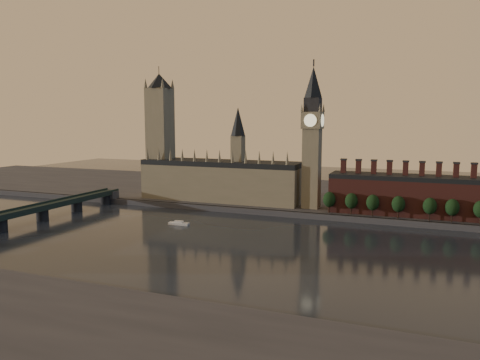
% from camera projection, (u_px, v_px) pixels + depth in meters
% --- Properties ---
extents(ground, '(900.00, 900.00, 0.00)m').
position_uv_depth(ground, '(245.00, 250.00, 247.80)').
color(ground, black).
rests_on(ground, ground).
extents(north_bank, '(900.00, 182.00, 4.00)m').
position_uv_depth(north_bank, '(317.00, 196.00, 411.76)').
color(north_bank, '#444449').
rests_on(north_bank, ground).
extents(palace_of_westminster, '(130.00, 30.30, 74.00)m').
position_uv_depth(palace_of_westminster, '(221.00, 179.00, 374.45)').
color(palace_of_westminster, '#7C7158').
rests_on(palace_of_westminster, north_bank).
extents(victoria_tower, '(24.00, 24.00, 108.00)m').
position_uv_depth(victoria_tower, '(160.00, 131.00, 389.93)').
color(victoria_tower, '#7C7158').
rests_on(victoria_tower, north_bank).
extents(big_ben, '(15.00, 15.00, 107.00)m').
position_uv_depth(big_ben, '(312.00, 136.00, 338.27)').
color(big_ben, '#7C7158').
rests_on(big_ben, north_bank).
extents(chimney_block, '(110.00, 25.00, 37.00)m').
position_uv_depth(chimney_block, '(413.00, 195.00, 317.82)').
color(chimney_block, brown).
rests_on(chimney_block, north_bank).
extents(embankment_tree_0, '(8.60, 8.60, 14.88)m').
position_uv_depth(embankment_tree_0, '(329.00, 200.00, 324.40)').
color(embankment_tree_0, black).
rests_on(embankment_tree_0, north_bank).
extents(embankment_tree_1, '(8.60, 8.60, 14.88)m').
position_uv_depth(embankment_tree_1, '(351.00, 201.00, 318.81)').
color(embankment_tree_1, black).
rests_on(embankment_tree_1, north_bank).
extents(embankment_tree_2, '(8.60, 8.60, 14.88)m').
position_uv_depth(embankment_tree_2, '(373.00, 203.00, 312.62)').
color(embankment_tree_2, black).
rests_on(embankment_tree_2, north_bank).
extents(embankment_tree_3, '(8.60, 8.60, 14.88)m').
position_uv_depth(embankment_tree_3, '(398.00, 204.00, 306.85)').
color(embankment_tree_3, black).
rests_on(embankment_tree_3, north_bank).
extents(embankment_tree_4, '(8.60, 8.60, 14.88)m').
position_uv_depth(embankment_tree_4, '(430.00, 206.00, 300.08)').
color(embankment_tree_4, black).
rests_on(embankment_tree_4, north_bank).
extents(embankment_tree_5, '(8.60, 8.60, 14.88)m').
position_uv_depth(embankment_tree_5, '(452.00, 207.00, 295.45)').
color(embankment_tree_5, black).
rests_on(embankment_tree_5, north_bank).
extents(westminster_bridge, '(14.00, 200.00, 11.55)m').
position_uv_depth(westminster_bridge, '(19.00, 215.00, 300.80)').
color(westminster_bridge, '#1E2E27').
rests_on(westminster_bridge, ground).
extents(river_boat, '(13.94, 5.35, 2.72)m').
position_uv_depth(river_boat, '(179.00, 223.00, 306.47)').
color(river_boat, silver).
rests_on(river_boat, ground).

